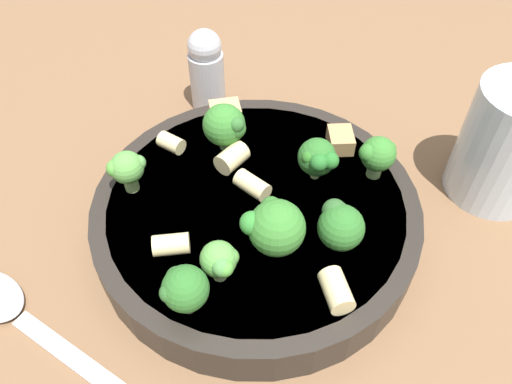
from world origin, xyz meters
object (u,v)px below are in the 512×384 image
rigatoni_0 (336,290)px  rigatoni_3 (171,244)px  broccoli_floret_5 (317,158)px  broccoli_floret_6 (127,168)px  pasta_bowl (256,213)px  chicken_chunk_1 (226,115)px  pepper_shaker (204,70)px  broccoli_floret_1 (225,126)px  rigatoni_2 (232,158)px  rigatoni_4 (249,186)px  broccoli_floret_4 (340,223)px  broccoli_floret_7 (220,261)px  spoon (13,312)px  broccoli_floret_2 (273,227)px  broccoli_floret_0 (184,288)px  rigatoni_1 (171,143)px  chicken_chunk_0 (340,140)px  broccoli_floret_3 (377,154)px  drinking_glass (506,150)px

rigatoni_0 → rigatoni_3: bearing=-35.0°
broccoli_floret_5 → broccoli_floret_6: (0.14, -0.03, 0.00)m
pasta_bowl → chicken_chunk_1: size_ratio=9.67×
pasta_bowl → pepper_shaker: 0.17m
broccoli_floret_1 → rigatoni_2: 0.03m
broccoli_floret_6 → rigatoni_4: (-0.09, 0.03, -0.01)m
broccoli_floret_4 → rigatoni_4: bearing=-53.7°
broccoli_floret_5 → rigatoni_3: 0.13m
pasta_bowl → broccoli_floret_4: bearing=129.3°
pasta_bowl → rigatoni_4: bearing=-74.6°
broccoli_floret_7 → rigatoni_4: broccoli_floret_7 is taller
broccoli_floret_1 → broccoli_floret_6: (0.08, 0.02, -0.00)m
broccoli_floret_6 → chicken_chunk_1: bearing=-149.1°
broccoli_floret_7 → broccoli_floret_1: bearing=-105.6°
broccoli_floret_6 → spoon: (0.10, 0.07, -0.05)m
spoon → broccoli_floret_2: bearing=173.3°
pasta_bowl → rigatoni_3: bearing=22.0°
broccoli_floret_0 → chicken_chunk_1: size_ratio=1.37×
broccoli_floret_1 → rigatoni_4: 0.06m
rigatoni_1 → chicken_chunk_0: bearing=164.7°
pasta_bowl → broccoli_floret_7: 0.08m
pasta_bowl → rigatoni_3: rigatoni_3 is taller
broccoli_floret_0 → broccoli_floret_1: (-0.06, -0.14, 0.00)m
rigatoni_0 → spoon: 0.23m
chicken_chunk_1 → broccoli_floret_3: bearing=136.0°
broccoli_floret_2 → spoon: 0.19m
broccoli_floret_1 → rigatoni_1: size_ratio=2.00×
pasta_bowl → chicken_chunk_1: bearing=-90.5°
rigatoni_3 → pepper_shaker: bearing=-108.8°
broccoli_floret_0 → broccoli_floret_4: same height
broccoli_floret_2 → spoon: size_ratio=0.30×
broccoli_floret_3 → pepper_shaker: bearing=-59.4°
broccoli_floret_1 → rigatoni_1: bearing=-14.9°
rigatoni_1 → rigatoni_3: 0.10m
broccoli_floret_6 → chicken_chunk_1: broccoli_floret_6 is taller
broccoli_floret_3 → broccoli_floret_5: (0.05, -0.01, -0.00)m
broccoli_floret_7 → rigatoni_2: bearing=-108.5°
broccoli_floret_1 → pepper_shaker: pepper_shaker is taller
broccoli_floret_1 → chicken_chunk_1: bearing=-105.1°
rigatoni_4 → chicken_chunk_1: size_ratio=1.06×
rigatoni_3 → broccoli_floret_7: bearing=131.4°
pasta_bowl → broccoli_floret_6: broccoli_floret_6 is taller
rigatoni_4 → chicken_chunk_0: bearing=-162.0°
broccoli_floret_7 → rigatoni_0: broccoli_floret_7 is taller
rigatoni_1 → rigatoni_2: rigatoni_2 is taller
broccoli_floret_5 → drinking_glass: 0.16m
drinking_glass → spoon: 0.39m
drinking_glass → pasta_bowl: bearing=-3.8°
chicken_chunk_0 → broccoli_floret_6: bearing=-0.4°
rigatoni_0 → pepper_shaker: pepper_shaker is taller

